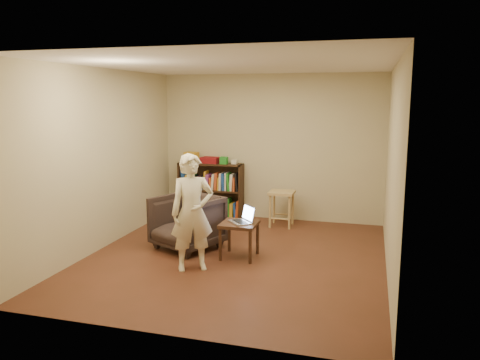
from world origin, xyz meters
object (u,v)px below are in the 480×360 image
(stool, at_px, (282,198))
(armchair, at_px, (187,222))
(laptop, at_px, (244,218))
(person, at_px, (192,213))
(side_table, at_px, (239,228))
(bookshelf, at_px, (211,193))

(stool, bearing_deg, armchair, -125.14)
(laptop, bearing_deg, stool, 130.36)
(armchair, distance_m, person, 0.95)
(side_table, relative_size, person, 0.33)
(stool, xyz_separation_m, person, (-0.71, -2.35, 0.26))
(stool, height_order, armchair, armchair)
(bookshelf, relative_size, armchair, 1.40)
(stool, height_order, person, person)
(armchair, xyz_separation_m, laptop, (0.89, -0.15, 0.16))
(bookshelf, relative_size, person, 0.80)
(bookshelf, bearing_deg, laptop, -59.89)
(armchair, relative_size, side_table, 1.74)
(armchair, bearing_deg, stool, 79.95)
(armchair, distance_m, side_table, 0.86)
(armchair, height_order, laptop, armchair)
(armchair, distance_m, laptop, 0.92)
(bookshelf, height_order, stool, bookshelf)
(laptop, bearing_deg, person, -80.92)
(stool, distance_m, person, 2.47)
(side_table, height_order, person, person)
(bookshelf, xyz_separation_m, armchair, (0.29, -1.89, -0.05))
(stool, xyz_separation_m, armchair, (-1.10, -1.56, -0.10))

